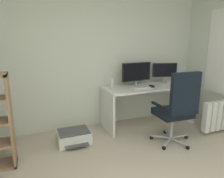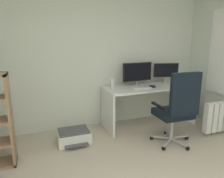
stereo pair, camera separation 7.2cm
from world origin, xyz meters
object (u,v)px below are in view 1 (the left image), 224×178
keyboard (141,88)px  computer_mouse (152,86)px  desktop_speaker (112,83)px  desk (148,96)px  printer (74,137)px  monitor_secondary (165,71)px  monitor_main (137,72)px  office_chair (178,107)px

keyboard → computer_mouse: bearing=-1.7°
desktop_speaker → desk: bearing=-7.4°
desk → printer: (-1.46, -0.23, -0.46)m
monitor_secondary → keyboard: size_ratio=1.41×
keyboard → computer_mouse: computer_mouse is taller
monitor_main → printer: monitor_main is taller
monitor_secondary → printer: size_ratio=0.96×
desk → monitor_secondary: 0.62m
monitor_main → desk: bearing=-36.0°
keyboard → office_chair: office_chair is taller
monitor_secondary → desktop_speaker: size_ratio=2.82×
desk → computer_mouse: computer_mouse is taller
monitor_secondary → desk: bearing=-162.2°
office_chair → printer: size_ratio=2.30×
monitor_main → desktop_speaker: 0.53m
desk → office_chair: (-0.05, -0.88, 0.06)m
monitor_main → computer_mouse: (0.19, -0.24, -0.23)m
desk → keyboard: keyboard is taller
monitor_main → printer: size_ratio=1.18×
keyboard → printer: size_ratio=0.68×
monitor_main → keyboard: size_ratio=1.74×
monitor_main → keyboard: (-0.04, -0.24, -0.23)m
desktop_speaker → office_chair: office_chair is taller
desktop_speaker → printer: bearing=-157.5°
office_chair → printer: 1.64m
computer_mouse → printer: computer_mouse is taller
printer → monitor_main: bearing=16.0°
printer → computer_mouse: bearing=4.8°
desk → printer: desk is taller
desk → monitor_secondary: (0.43, 0.14, 0.42)m
monitor_main → computer_mouse: size_ratio=5.90×
computer_mouse → office_chair: size_ratio=0.09×
desktop_speaker → printer: size_ratio=0.34×
printer → monitor_secondary: bearing=10.9°
monitor_secondary → office_chair: office_chair is taller
office_chair → desktop_speaker: bearing=123.8°
desktop_speaker → office_chair: bearing=-56.2°
monitor_secondary → office_chair: bearing=-115.2°
office_chair → keyboard: bearing=102.8°
desktop_speaker → keyboard: bearing=-21.8°
monitor_main → computer_mouse: bearing=-52.4°
computer_mouse → office_chair: office_chair is taller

